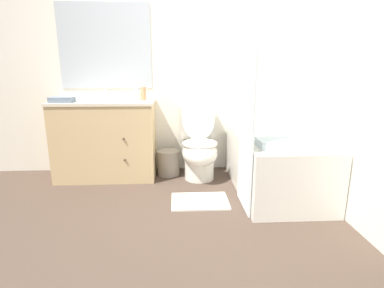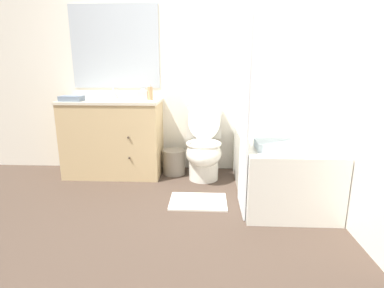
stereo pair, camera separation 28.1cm
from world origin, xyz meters
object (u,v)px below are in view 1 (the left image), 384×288
(vanity_cabinet, at_px, (106,139))
(soap_dispenser, at_px, (144,93))
(bathtub, at_px, (274,162))
(hand_towel_folded, at_px, (62,100))
(toilet, at_px, (199,148))
(wastebasket, at_px, (168,163))
(bath_mat, at_px, (200,201))
(tissue_box, at_px, (136,95))
(sink_faucet, at_px, (107,96))
(bath_towel_folded, at_px, (277,143))

(vanity_cabinet, height_order, soap_dispenser, soap_dispenser)
(bathtub, xyz_separation_m, hand_towel_folded, (-2.17, 0.32, 0.62))
(toilet, relative_size, hand_towel_folded, 3.69)
(wastebasket, distance_m, bath_mat, 0.85)
(wastebasket, bearing_deg, tissue_box, 169.31)
(sink_faucet, relative_size, wastebasket, 0.49)
(vanity_cabinet, height_order, wastebasket, vanity_cabinet)
(toilet, distance_m, hand_towel_folded, 1.54)
(vanity_cabinet, relative_size, soap_dispenser, 6.31)
(sink_faucet, bearing_deg, toilet, -13.97)
(hand_towel_folded, bearing_deg, soap_dispenser, 11.82)
(wastebasket, relative_size, hand_towel_folded, 1.24)
(bath_mat, bearing_deg, toilet, 86.38)
(vanity_cabinet, xyz_separation_m, bathtub, (1.78, -0.45, -0.16))
(tissue_box, bearing_deg, soap_dispenser, -32.20)
(bathtub, relative_size, wastebasket, 4.89)
(vanity_cabinet, bearing_deg, hand_towel_folded, -161.85)
(hand_towel_folded, bearing_deg, tissue_box, 17.25)
(vanity_cabinet, bearing_deg, bath_mat, -36.56)
(bathtub, xyz_separation_m, soap_dispenser, (-1.34, 0.49, 0.67))
(toilet, height_order, tissue_box, tissue_box)
(soap_dispenser, xyz_separation_m, bath_towel_folded, (1.21, -0.92, -0.35))
(tissue_box, xyz_separation_m, bath_mat, (0.66, -0.84, -0.92))
(sink_faucet, bearing_deg, soap_dispenser, -16.73)
(bathtub, height_order, tissue_box, tissue_box)
(hand_towel_folded, distance_m, bath_towel_folded, 2.19)
(vanity_cabinet, height_order, bath_towel_folded, vanity_cabinet)
(vanity_cabinet, xyz_separation_m, bath_towel_folded, (1.65, -0.88, 0.15))
(wastebasket, bearing_deg, toilet, -18.82)
(vanity_cabinet, relative_size, sink_faucet, 7.74)
(toilet, distance_m, bath_towel_folded, 1.03)
(toilet, bearing_deg, soap_dispenser, 168.03)
(soap_dispenser, bearing_deg, hand_towel_folded, -168.18)
(wastebasket, relative_size, bath_towel_folded, 0.89)
(toilet, bearing_deg, wastebasket, 161.18)
(vanity_cabinet, height_order, toilet, vanity_cabinet)
(toilet, bearing_deg, hand_towel_folded, -178.24)
(sink_faucet, relative_size, bathtub, 0.10)
(vanity_cabinet, xyz_separation_m, wastebasket, (0.69, 0.03, -0.30))
(soap_dispenser, distance_m, hand_towel_folded, 0.85)
(soap_dispenser, bearing_deg, vanity_cabinet, -174.18)
(tissue_box, height_order, bath_towel_folded, tissue_box)
(bathtub, height_order, hand_towel_folded, hand_towel_folded)
(hand_towel_folded, height_order, bath_towel_folded, hand_towel_folded)
(bathtub, bearing_deg, bath_towel_folded, -107.08)
(sink_faucet, distance_m, toilet, 1.21)
(tissue_box, bearing_deg, vanity_cabinet, -163.78)
(toilet, xyz_separation_m, wastebasket, (-0.35, 0.12, -0.21))
(sink_faucet, relative_size, tissue_box, 1.11)
(vanity_cabinet, xyz_separation_m, toilet, (1.04, -0.08, -0.09))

